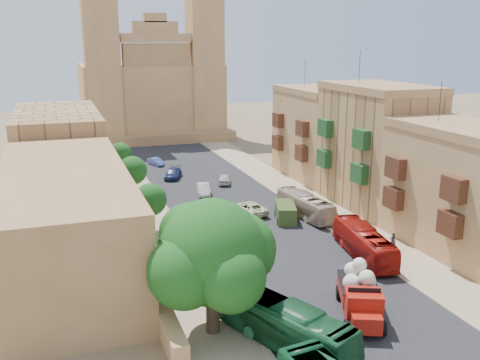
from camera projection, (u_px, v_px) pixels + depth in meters
ground at (372, 336)px, 34.35m from camera, size 260.00×260.00×0.00m
road_surface at (229, 205)px, 61.77m from camera, size 14.00×140.00×0.01m
sidewalk_east at (303, 197)px, 64.78m from camera, size 5.00×140.00×0.01m
sidewalk_west at (147, 214)px, 58.75m from camera, size 5.00×140.00×0.01m
kerb_east at (284, 199)px, 63.97m from camera, size 0.25×140.00×0.12m
kerb_west at (169, 211)px, 59.53m from camera, size 0.25×140.00×0.12m
townhouse_b at (462, 187)px, 48.03m from camera, size 9.00×14.00×14.90m
townhouse_c at (376, 146)px, 60.51m from camera, size 9.00×14.00×17.40m
townhouse_d at (318, 133)px, 73.50m from camera, size 9.00×14.00×15.90m
west_wall at (132, 240)px, 48.43m from camera, size 1.00×40.00×1.80m
west_building_low at (66, 219)px, 44.03m from camera, size 10.00×28.00×8.40m
west_building_mid at (59, 150)px, 67.59m from camera, size 10.00×22.00×10.00m
church at (151, 88)px, 103.80m from camera, size 28.00×22.50×36.30m
ficus_tree at (213, 255)px, 33.68m from camera, size 8.98×8.26×8.98m
street_tree_a at (177, 242)px, 41.30m from camera, size 3.26×3.26×5.01m
street_tree_b at (150, 200)px, 52.27m from camera, size 3.24×3.24×4.98m
street_tree_c at (133, 171)px, 63.19m from camera, size 3.42×3.42×5.26m
street_tree_d at (120, 154)px, 74.24m from camera, size 3.12×3.12×4.79m
red_truck at (360, 293)px, 36.50m from camera, size 4.78×6.97×3.86m
olive_pickup at (285, 212)px, 56.32m from camera, size 3.11×4.72×1.80m
bus_green_north at (284, 324)px, 33.07m from camera, size 6.41×10.38×2.87m
bus_red_east at (364, 243)px, 46.63m from camera, size 3.66×9.78×2.66m
bus_cream_east at (305, 206)px, 57.47m from camera, size 3.08×9.14×2.50m
car_blue_a at (242, 270)px, 42.67m from camera, size 2.78×4.42×1.40m
car_white_a at (203, 189)px, 65.93m from camera, size 2.10×4.30×1.36m
car_cream at (250, 208)px, 58.47m from camera, size 2.92×5.24×1.38m
car_dkblue at (173, 174)px, 73.65m from camera, size 3.54×5.05×1.36m
car_white_b at (224, 179)px, 70.84m from camera, size 2.66×4.23×1.34m
car_blue_b at (156, 162)px, 81.40m from camera, size 2.33×3.68×1.15m
pedestrian_a at (393, 241)px, 48.40m from camera, size 0.64×0.46×1.64m
pedestrian_c at (335, 216)px, 55.35m from camera, size 0.76×1.06×1.67m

